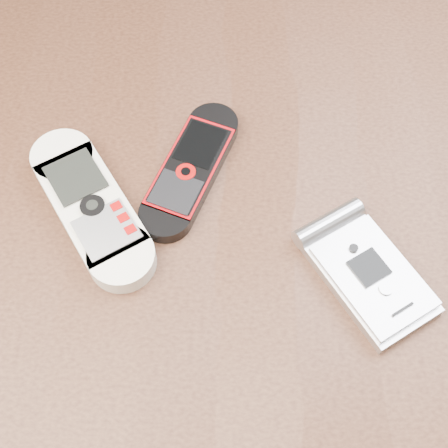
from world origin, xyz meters
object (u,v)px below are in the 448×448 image
table (218,288)px  nokia_black_red (190,169)px  motorola_razr (370,275)px  nokia_white (91,206)px

table → nokia_black_red: bearing=112.7°
table → nokia_black_red: (-0.02, 0.05, 0.11)m
nokia_black_red → motorola_razr: bearing=-13.1°
table → nokia_white: (-0.09, 0.02, 0.11)m
nokia_white → table: bearing=-41.3°
table → nokia_white: 0.15m
nokia_white → nokia_black_red: (0.07, 0.03, -0.00)m
table → nokia_white: bearing=170.5°
motorola_razr → table: bearing=128.0°
table → motorola_razr: motorola_razr is taller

